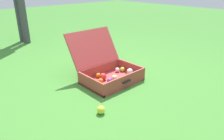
% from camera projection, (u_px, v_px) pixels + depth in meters
% --- Properties ---
extents(ground_plane, '(16.00, 16.00, 0.00)m').
position_uv_depth(ground_plane, '(106.00, 84.00, 2.39)').
color(ground_plane, '#3D7A2D').
extents(open_suitcase, '(0.63, 0.69, 0.53)m').
position_uv_depth(open_suitcase, '(107.00, 70.00, 2.45)').
color(open_suitcase, '#B23838').
rests_on(open_suitcase, ground).
extents(stray_ball_on_grass, '(0.07, 0.07, 0.07)m').
position_uv_depth(stray_ball_on_grass, '(101.00, 110.00, 1.84)').
color(stray_ball_on_grass, '#CCDB38').
rests_on(stray_ball_on_grass, ground).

